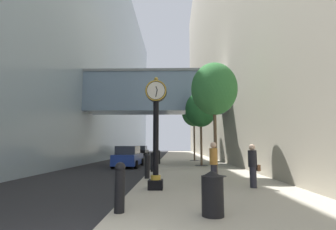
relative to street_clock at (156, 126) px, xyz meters
name	(u,v)px	position (x,y,z in m)	size (l,w,h in m)	color
ground_plane	(161,160)	(-0.90, 21.14, -2.51)	(110.00, 110.00, 0.00)	#262628
sidewalk_right	(186,158)	(2.34, 24.14, -2.44)	(6.48, 80.00, 0.14)	#ADA593
building_block_left	(84,51)	(-12.04, 24.06, 12.58)	(22.51, 80.00, 30.31)	#93A8B7
building_block_right	(240,20)	(10.08, 24.14, 16.96)	(9.00, 80.00, 38.94)	#A89E89
street_clock	(156,126)	(0.00, 0.00, 0.00)	(0.84, 0.55, 4.33)	black
bollard_nearest	(120,186)	(-0.65, -3.30, -1.73)	(0.27, 0.27, 1.22)	black
bollard_third	(147,165)	(-0.65, 3.10, -1.73)	(0.27, 0.27, 1.22)	black
bollard_fourth	(153,161)	(-0.65, 6.30, -1.73)	(0.27, 0.27, 1.22)	black
bollard_fifth	(156,159)	(-0.65, 9.50, -1.73)	(0.27, 0.27, 1.22)	black
bollard_sixth	(159,157)	(-0.65, 12.71, -1.73)	(0.27, 0.27, 1.22)	black
street_tree_near	(214,89)	(2.95, 4.07, 2.37)	(2.55, 2.55, 6.24)	#333335
street_tree_mid_near	(201,110)	(2.95, 11.12, 2.25)	(2.57, 2.57, 6.13)	#333335
street_tree_mid_far	(194,112)	(2.95, 18.17, 2.93)	(2.72, 2.72, 6.90)	#333335
trash_bin	(212,192)	(1.60, -3.55, -1.84)	(0.53, 0.53, 1.05)	black
pedestrian_walking	(253,165)	(3.81, 0.45, -1.48)	(0.47, 0.36, 1.69)	#23232D
pedestrian_by_clock	(214,162)	(2.36, 1.04, -1.42)	(0.47, 0.47, 1.78)	#23232D
car_black_near	(141,151)	(-4.64, 31.64, -1.68)	(2.15, 4.32, 1.73)	black
car_blue_mid	(128,157)	(-3.09, 11.28, -1.68)	(2.11, 4.66, 1.73)	navy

